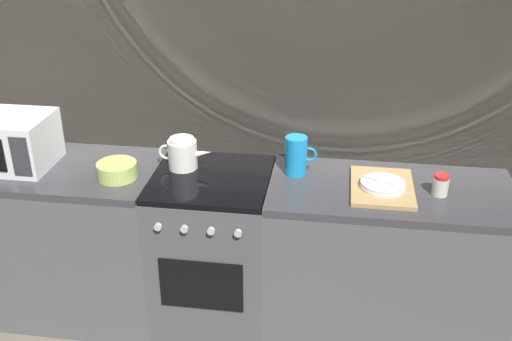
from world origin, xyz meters
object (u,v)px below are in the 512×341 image
at_px(stove_unit, 214,251).
at_px(spice_jar, 441,185).
at_px(kettle, 183,153).
at_px(mixing_bowl, 117,170).
at_px(pitcher, 296,155).
at_px(dish_pile, 382,186).
at_px(microwave, 6,141).

relative_size(stove_unit, spice_jar, 8.57).
distance_m(kettle, mixing_bowl, 0.34).
xyz_separation_m(pitcher, dish_pile, (0.43, -0.12, -0.08)).
relative_size(microwave, kettle, 1.62).
bearing_deg(spice_jar, kettle, 175.10).
relative_size(kettle, dish_pile, 0.71).
xyz_separation_m(microwave, dish_pile, (1.92, -0.01, -0.12)).
bearing_deg(microwave, dish_pile, -0.24).
relative_size(dish_pile, spice_jar, 3.81).
distance_m(stove_unit, spice_jar, 1.23).
relative_size(pitcher, spice_jar, 1.90).
bearing_deg(microwave, kettle, 5.78).
bearing_deg(stove_unit, spice_jar, -1.46).
bearing_deg(dish_pile, spice_jar, -2.08).
relative_size(microwave, pitcher, 2.30).
bearing_deg(pitcher, mixing_bowl, -168.89).
distance_m(stove_unit, pitcher, 0.70).
bearing_deg(pitcher, kettle, -178.36).
relative_size(stove_unit, kettle, 3.16).
bearing_deg(spice_jar, microwave, 179.53).
height_order(mixing_bowl, spice_jar, spice_jar).
bearing_deg(microwave, pitcher, 4.16).
bearing_deg(stove_unit, mixing_bowl, -170.76).
distance_m(microwave, spice_jar, 2.19).
xyz_separation_m(microwave, mixing_bowl, (0.61, -0.06, -0.10)).
relative_size(mixing_bowl, pitcher, 1.00).
distance_m(microwave, mixing_bowl, 0.62).
bearing_deg(dish_pile, kettle, 174.36).
height_order(stove_unit, mixing_bowl, mixing_bowl).
xyz_separation_m(kettle, mixing_bowl, (-0.30, -0.16, -0.04)).
height_order(microwave, dish_pile, microwave).
distance_m(stove_unit, mixing_bowl, 0.68).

